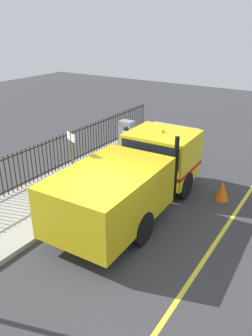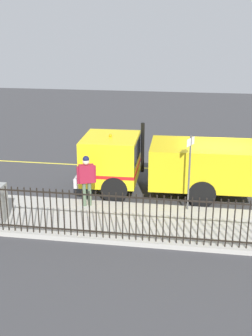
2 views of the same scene
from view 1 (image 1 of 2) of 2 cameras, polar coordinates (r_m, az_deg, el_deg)
ground_plane at (r=9.57m, az=-3.33°, el=-13.12°), size 50.28×50.28×0.00m
sidewalk_slab at (r=11.43m, az=-16.58°, el=-7.06°), size 2.85×22.85×0.15m
lane_marking at (r=8.65m, az=10.80°, el=-18.25°), size 0.12×20.57×0.01m
work_truck at (r=10.75m, az=1.98°, el=-0.89°), size 2.51×6.51×2.47m
worker_standing at (r=13.45m, az=-0.00°, el=4.19°), size 0.40×0.61×1.78m
utility_cabinet at (r=16.44m, az=0.10°, el=6.00°), size 0.68×0.48×1.17m
traffic_cone at (r=12.11m, az=15.96°, el=-3.68°), size 0.48×0.48×0.69m
street_sign at (r=10.61m, az=-9.02°, el=1.23°), size 0.47×0.23×2.56m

